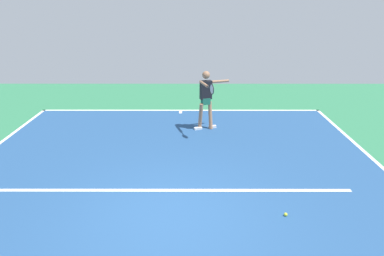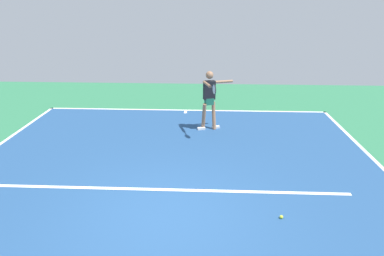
{
  "view_description": "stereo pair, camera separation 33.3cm",
  "coord_description": "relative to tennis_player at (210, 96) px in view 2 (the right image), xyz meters",
  "views": [
    {
      "loc": [
        -0.42,
        5.15,
        3.77
      ],
      "look_at": [
        -0.41,
        -2.28,
        0.9
      ],
      "focal_mm": 31.19,
      "sensor_mm": 36.0,
      "label": 1
    },
    {
      "loc": [
        -0.75,
        5.14,
        3.77
      ],
      "look_at": [
        -0.41,
        -2.28,
        0.9
      ],
      "focal_mm": 31.19,
      "sensor_mm": 36.0,
      "label": 2
    }
  ],
  "objects": [
    {
      "name": "tennis_ball_centre_court",
      "position": [
        -1.32,
        4.47,
        -1.02
      ],
      "size": [
        0.07,
        0.07,
        0.07
      ],
      "primitive_type": "sphere",
      "color": "#CCE033",
      "rests_on": "ground_plane"
    },
    {
      "name": "court_surface",
      "position": [
        0.84,
        4.53,
        -1.05
      ],
      "size": [
        10.08,
        12.89,
        0.0
      ],
      "primitive_type": "cube",
      "color": "navy",
      "rests_on": "ground_plane"
    },
    {
      "name": "court_line_service",
      "position": [
        0.84,
        3.58,
        -1.05
      ],
      "size": [
        7.56,
        0.1,
        0.01
      ],
      "primitive_type": "cube",
      "color": "white",
      "rests_on": "ground_plane"
    },
    {
      "name": "tennis_player",
      "position": [
        0.0,
        0.0,
        0.0
      ],
      "size": [
        1.06,
        1.33,
        1.82
      ],
      "rotation": [
        0.0,
        0.0,
        0.32
      ],
      "color": "#9E7051",
      "rests_on": "ground_plane"
    },
    {
      "name": "ground_plane",
      "position": [
        0.84,
        4.53,
        -1.06
      ],
      "size": [
        20.99,
        20.99,
        0.0
      ],
      "primitive_type": "plane",
      "color": "#2D754C"
    },
    {
      "name": "court_line_centre_mark",
      "position": [
        0.84,
        -1.67,
        -1.05
      ],
      "size": [
        0.1,
        0.3,
        0.01
      ],
      "primitive_type": "cube",
      "color": "white",
      "rests_on": "ground_plane"
    },
    {
      "name": "court_line_baseline_near",
      "position": [
        0.84,
        -1.87,
        -1.05
      ],
      "size": [
        10.08,
        0.1,
        0.01
      ],
      "primitive_type": "cube",
      "color": "white",
      "rests_on": "ground_plane"
    }
  ]
}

